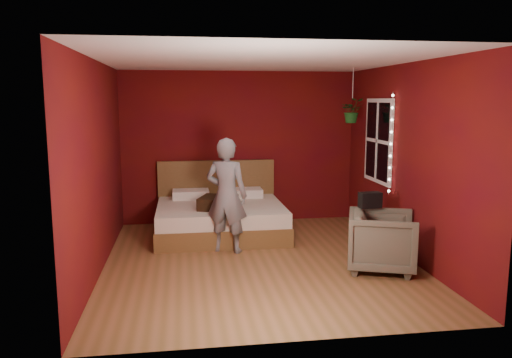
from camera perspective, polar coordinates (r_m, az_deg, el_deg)
name	(u,v)px	position (r m, az deg, el deg)	size (l,w,h in m)	color
floor	(259,261)	(6.70, 0.33, -9.36)	(4.50, 4.50, 0.00)	brown
room_walls	(259,134)	(6.37, 0.34, 5.11)	(4.04, 4.54, 2.62)	#60130A
window	(378,141)	(7.78, 13.79, 4.25)	(0.05, 0.97, 1.27)	white
fairy_lights	(391,144)	(7.29, 15.15, 3.89)	(0.04, 0.04, 1.45)	silver
bed	(220,216)	(7.97, -4.14, -4.27)	(1.99, 1.69, 1.09)	brown
person	(227,195)	(6.94, -3.38, -1.88)	(0.59, 0.38, 1.61)	slate
armchair	(382,241)	(6.47, 14.19, -6.89)	(0.79, 0.82, 0.74)	#5F5D4B
handbag	(370,200)	(6.57, 12.91, -2.35)	(0.28, 0.14, 0.20)	black
throw_pillow	(218,203)	(7.51, -4.37, -2.73)	(0.51, 0.51, 0.18)	black
hanging_plant	(352,111)	(7.94, 10.93, 7.68)	(0.38, 0.34, 0.84)	silver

